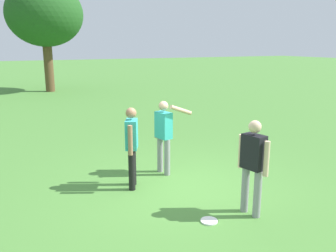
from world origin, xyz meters
The scene contains 6 objects.
ground_plane centered at (0.00, 0.00, 0.00)m, with size 120.00×120.00×0.00m, color #4C8438.
person_thrower centered at (0.08, 0.85, 0.96)m, with size 0.76×0.60×1.64m.
person_catcher centered at (0.58, -1.55, 0.94)m, with size 0.29×0.60×1.64m.
person_bystander centered at (-0.83, 0.41, 0.94)m, with size 0.36×0.56×1.64m.
frisbee centered at (-0.20, -1.48, 0.01)m, with size 0.28×0.28×0.03m, color white.
tree_far_right centered at (-0.29, 16.38, 4.49)m, with size 4.40×4.40×6.40m.
Camera 1 is at (-3.06, -5.85, 2.84)m, focal length 37.25 mm.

